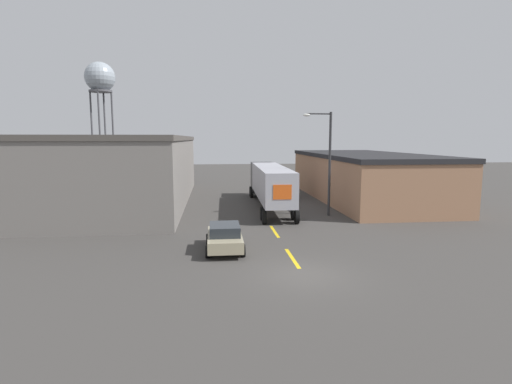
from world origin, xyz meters
TOP-DOWN VIEW (x-y plane):
  - ground_plane at (0.00, 0.00)m, footprint 160.00×160.00m
  - road_centerline at (0.00, 8.55)m, footprint 0.20×15.40m
  - warehouse_left at (-12.91, 22.35)m, footprint 12.92×27.73m
  - warehouse_right at (11.20, 21.88)m, footprint 9.51×23.24m
  - semi_truck at (1.00, 18.30)m, footprint 3.07×16.38m
  - parked_car_left_near at (-3.43, 4.34)m, footprint 2.06×4.13m
  - parked_car_right_far at (3.43, 24.03)m, footprint 2.06×4.13m
  - water_tower at (-21.52, 49.71)m, footprint 4.66×4.66m
  - street_lamp at (4.93, 13.65)m, footprint 2.31×0.32m

SIDE VIEW (x-z plane):
  - ground_plane at x=0.00m, z-range 0.00..0.00m
  - road_centerline at x=0.00m, z-range 0.00..0.01m
  - parked_car_left_near at x=-3.43m, z-range 0.03..1.52m
  - parked_car_right_far at x=3.43m, z-range 0.03..1.52m
  - semi_truck at x=1.00m, z-range 0.45..4.18m
  - warehouse_right at x=11.20m, z-range 0.01..4.67m
  - warehouse_left at x=-12.91m, z-range 0.00..6.38m
  - street_lamp at x=4.93m, z-range 0.62..8.82m
  - water_tower at x=-21.52m, z-range 6.29..24.37m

